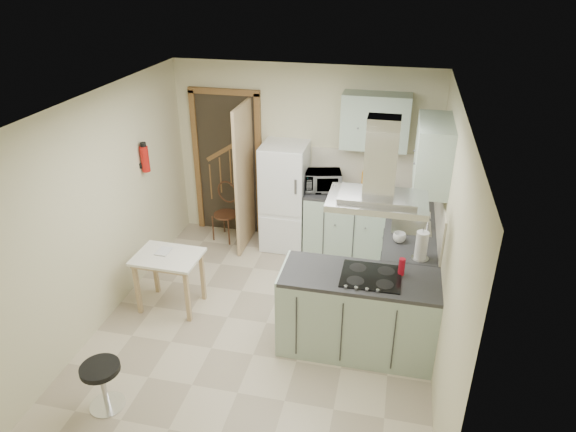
% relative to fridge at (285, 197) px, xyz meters
% --- Properties ---
extents(floor, '(4.20, 4.20, 0.00)m').
position_rel_fridge_xyz_m(floor, '(0.20, -1.80, -0.75)').
color(floor, '#C2B296').
rests_on(floor, ground).
extents(ceiling, '(4.20, 4.20, 0.00)m').
position_rel_fridge_xyz_m(ceiling, '(0.20, -1.80, 1.75)').
color(ceiling, silver).
rests_on(ceiling, back_wall).
extents(back_wall, '(3.60, 0.00, 3.60)m').
position_rel_fridge_xyz_m(back_wall, '(0.20, 0.30, 0.50)').
color(back_wall, beige).
rests_on(back_wall, floor).
extents(left_wall, '(0.00, 4.20, 4.20)m').
position_rel_fridge_xyz_m(left_wall, '(-1.60, -1.80, 0.50)').
color(left_wall, beige).
rests_on(left_wall, floor).
extents(right_wall, '(0.00, 4.20, 4.20)m').
position_rel_fridge_xyz_m(right_wall, '(2.00, -1.80, 0.50)').
color(right_wall, beige).
rests_on(right_wall, floor).
extents(doorway, '(1.10, 0.12, 2.10)m').
position_rel_fridge_xyz_m(doorway, '(-0.90, 0.27, 0.30)').
color(doorway, brown).
rests_on(doorway, floor).
extents(fridge, '(0.60, 0.60, 1.50)m').
position_rel_fridge_xyz_m(fridge, '(0.00, 0.00, 0.00)').
color(fridge, white).
rests_on(fridge, floor).
extents(counter_back, '(1.08, 0.60, 0.90)m').
position_rel_fridge_xyz_m(counter_back, '(0.86, 0.00, -0.30)').
color(counter_back, '#9EB2A0').
rests_on(counter_back, floor).
extents(counter_right, '(0.60, 1.95, 0.90)m').
position_rel_fridge_xyz_m(counter_right, '(1.70, -0.68, -0.30)').
color(counter_right, '#9EB2A0').
rests_on(counter_right, floor).
extents(splashback, '(1.68, 0.02, 0.50)m').
position_rel_fridge_xyz_m(splashback, '(1.16, 0.29, 0.40)').
color(splashback, beige).
rests_on(splashback, counter_back).
extents(wall_cabinet_back, '(0.85, 0.35, 0.70)m').
position_rel_fridge_xyz_m(wall_cabinet_back, '(1.15, 0.12, 1.10)').
color(wall_cabinet_back, '#9EB2A0').
rests_on(wall_cabinet_back, back_wall).
extents(wall_cabinet_right, '(0.35, 0.90, 0.70)m').
position_rel_fridge_xyz_m(wall_cabinet_right, '(1.82, -0.95, 1.10)').
color(wall_cabinet_right, '#9EB2A0').
rests_on(wall_cabinet_right, right_wall).
extents(peninsula, '(1.55, 0.65, 0.90)m').
position_rel_fridge_xyz_m(peninsula, '(1.22, -1.98, -0.30)').
color(peninsula, '#9EB2A0').
rests_on(peninsula, floor).
extents(hob, '(0.58, 0.50, 0.01)m').
position_rel_fridge_xyz_m(hob, '(1.32, -1.98, 0.16)').
color(hob, black).
rests_on(hob, peninsula).
extents(extractor_hood, '(0.90, 0.55, 0.10)m').
position_rel_fridge_xyz_m(extractor_hood, '(1.32, -1.98, 0.97)').
color(extractor_hood, silver).
rests_on(extractor_hood, ceiling).
extents(sink, '(0.45, 0.40, 0.01)m').
position_rel_fridge_xyz_m(sink, '(1.70, -0.85, 0.16)').
color(sink, silver).
rests_on(sink, counter_right).
extents(fire_extinguisher, '(0.10, 0.10, 0.32)m').
position_rel_fridge_xyz_m(fire_extinguisher, '(-1.54, -0.90, 0.75)').
color(fire_extinguisher, '#B2140F').
rests_on(fire_extinguisher, left_wall).
extents(drop_leaf_table, '(0.75, 0.57, 0.69)m').
position_rel_fridge_xyz_m(drop_leaf_table, '(-0.96, -1.72, -0.41)').
color(drop_leaf_table, '#DBA787').
rests_on(drop_leaf_table, floor).
extents(bentwood_chair, '(0.43, 0.43, 0.78)m').
position_rel_fridge_xyz_m(bentwood_chair, '(-0.87, -0.02, -0.36)').
color(bentwood_chair, '#53341B').
rests_on(bentwood_chair, floor).
extents(stool, '(0.46, 0.46, 0.47)m').
position_rel_fridge_xyz_m(stool, '(-0.92, -3.28, -0.51)').
color(stool, black).
rests_on(stool, floor).
extents(microwave, '(0.54, 0.43, 0.27)m').
position_rel_fridge_xyz_m(microwave, '(0.52, -0.00, 0.28)').
color(microwave, black).
rests_on(microwave, counter_back).
extents(kettle, '(0.18, 0.18, 0.22)m').
position_rel_fridge_xyz_m(kettle, '(1.31, 0.06, 0.26)').
color(kettle, white).
rests_on(kettle, counter_back).
extents(cereal_box, '(0.09, 0.19, 0.28)m').
position_rel_fridge_xyz_m(cereal_box, '(1.08, 0.14, 0.29)').
color(cereal_box, orange).
rests_on(cereal_box, counter_back).
extents(soap_bottle, '(0.10, 0.10, 0.17)m').
position_rel_fridge_xyz_m(soap_bottle, '(1.80, -0.46, 0.24)').
color(soap_bottle, '#AEADB9').
rests_on(soap_bottle, counter_right).
extents(paper_towel, '(0.17, 0.17, 0.32)m').
position_rel_fridge_xyz_m(paper_towel, '(1.79, -1.52, 0.31)').
color(paper_towel, silver).
rests_on(paper_towel, counter_right).
extents(cup, '(0.17, 0.17, 0.11)m').
position_rel_fridge_xyz_m(cup, '(1.57, -1.22, 0.20)').
color(cup, white).
rests_on(cup, counter_right).
extents(red_bottle, '(0.08, 0.08, 0.18)m').
position_rel_fridge_xyz_m(red_bottle, '(1.61, -1.87, 0.24)').
color(red_bottle, '#AE0E20').
rests_on(red_bottle, peninsula).
extents(book, '(0.15, 0.20, 0.09)m').
position_rel_fridge_xyz_m(book, '(-1.11, -1.65, -0.02)').
color(book, '#9B4633').
rests_on(book, drop_leaf_table).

